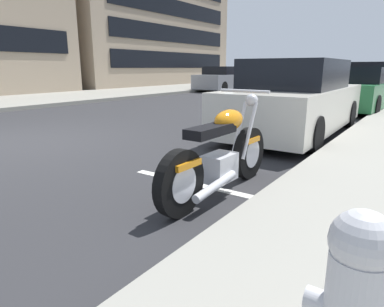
% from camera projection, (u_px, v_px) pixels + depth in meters
% --- Properties ---
extents(ground_plane, '(260.00, 260.00, 0.00)m').
position_uv_depth(ground_plane, '(19.00, 143.00, 6.29)').
color(ground_plane, '#28282B').
extents(sidewalk_far_curb, '(120.00, 5.00, 0.14)m').
position_uv_depth(sidewalk_far_curb, '(152.00, 90.00, 19.85)').
color(sidewalk_far_curb, gray).
rests_on(sidewalk_far_curb, ground).
extents(parking_stall_stripe, '(0.12, 2.20, 0.01)m').
position_uv_depth(parking_stall_stripe, '(208.00, 187.00, 3.98)').
color(parking_stall_stripe, silver).
rests_on(parking_stall_stripe, ground).
extents(parked_motorcycle, '(2.06, 0.62, 1.12)m').
position_uv_depth(parked_motorcycle, '(221.00, 156.00, 3.68)').
color(parked_motorcycle, black).
rests_on(parked_motorcycle, ground).
extents(parked_car_near_corner, '(4.64, 1.83, 1.52)m').
position_uv_depth(parked_car_near_corner, '(296.00, 100.00, 7.01)').
color(parked_car_near_corner, beige).
rests_on(parked_car_near_corner, ground).
extents(parked_car_mid_block, '(4.68, 2.04, 1.38)m').
position_uv_depth(parked_car_mid_block, '(359.00, 90.00, 11.08)').
color(parked_car_mid_block, '#236638').
rests_on(parked_car_mid_block, ground).
extents(parked_car_at_intersection, '(4.22, 1.80, 1.31)m').
position_uv_depth(parked_car_at_intersection, '(377.00, 84.00, 15.77)').
color(parked_car_at_intersection, black).
rests_on(parked_car_at_intersection, ground).
extents(crossing_truck, '(2.38, 5.32, 1.87)m').
position_uv_depth(crossing_truck, '(369.00, 72.00, 31.26)').
color(crossing_truck, maroon).
rests_on(crossing_truck, ground).
extents(car_opposite_curb, '(4.28, 1.86, 1.43)m').
position_uv_depth(car_opposite_curb, '(223.00, 79.00, 20.32)').
color(car_opposite_curb, gray).
rests_on(car_opposite_curb, ground).
extents(fire_hydrant, '(0.24, 0.36, 0.74)m').
position_uv_depth(fire_hydrant, '(355.00, 295.00, 1.28)').
color(fire_hydrant, '#B7B7BC').
rests_on(fire_hydrant, sidewalk_near_curb).
extents(townhouse_behind_pole, '(15.05, 9.53, 8.62)m').
position_uv_depth(townhouse_behind_pole, '(128.00, 29.00, 26.90)').
color(townhouse_behind_pole, tan).
rests_on(townhouse_behind_pole, ground).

